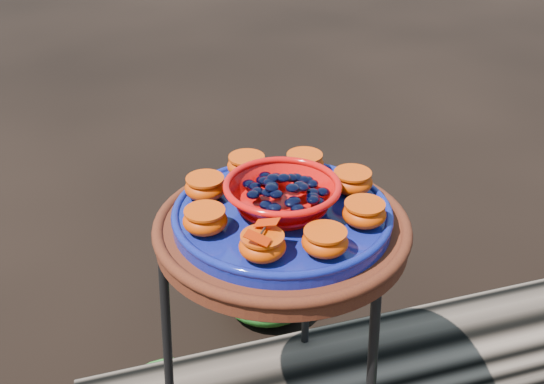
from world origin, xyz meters
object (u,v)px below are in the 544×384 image
(red_bowl, at_px, (282,197))
(cobalt_plate, at_px, (282,217))
(terracotta_saucer, at_px, (282,231))
(driftwood_log, at_px, (431,369))

(red_bowl, bearing_deg, cobalt_plate, 0.00)
(terracotta_saucer, bearing_deg, driftwood_log, 51.85)
(cobalt_plate, xyz_separation_m, driftwood_log, (0.28, 0.35, -0.59))
(terracotta_saucer, height_order, driftwood_log, terracotta_saucer)
(terracotta_saucer, distance_m, red_bowl, 0.06)
(cobalt_plate, bearing_deg, red_bowl, 0.00)
(terracotta_saucer, distance_m, driftwood_log, 0.72)
(red_bowl, distance_m, driftwood_log, 0.77)
(cobalt_plate, height_order, driftwood_log, cobalt_plate)
(terracotta_saucer, xyz_separation_m, driftwood_log, (0.28, 0.35, -0.57))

